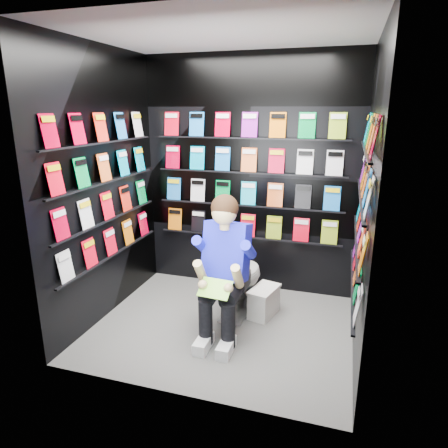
% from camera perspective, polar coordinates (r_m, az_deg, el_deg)
% --- Properties ---
extents(floor, '(2.40, 2.40, 0.00)m').
position_cam_1_polar(floor, '(3.97, -0.22, -14.46)').
color(floor, '#5E5D5B').
rests_on(floor, ground).
extents(ceiling, '(2.40, 2.40, 0.00)m').
position_cam_1_polar(ceiling, '(3.47, -0.27, 25.72)').
color(ceiling, white).
rests_on(ceiling, floor).
extents(wall_back, '(2.40, 0.04, 2.60)m').
position_cam_1_polar(wall_back, '(4.44, 3.64, 6.75)').
color(wall_back, black).
rests_on(wall_back, floor).
extents(wall_front, '(2.40, 0.04, 2.60)m').
position_cam_1_polar(wall_front, '(2.59, -6.88, -0.19)').
color(wall_front, black).
rests_on(wall_front, floor).
extents(wall_left, '(0.04, 2.00, 2.60)m').
position_cam_1_polar(wall_left, '(4.01, -16.88, 5.08)').
color(wall_left, black).
rests_on(wall_left, floor).
extents(wall_right, '(0.04, 2.00, 2.60)m').
position_cam_1_polar(wall_right, '(3.35, 19.78, 2.71)').
color(wall_right, black).
rests_on(wall_right, floor).
extents(comics_back, '(2.10, 0.06, 1.37)m').
position_cam_1_polar(comics_back, '(4.41, 3.55, 6.75)').
color(comics_back, orange).
rests_on(comics_back, wall_back).
extents(comics_left, '(0.06, 1.70, 1.37)m').
position_cam_1_polar(comics_left, '(4.00, -16.53, 5.13)').
color(comics_left, orange).
rests_on(comics_left, wall_left).
extents(comics_right, '(0.06, 1.70, 1.37)m').
position_cam_1_polar(comics_right, '(3.34, 19.28, 2.84)').
color(comics_right, orange).
rests_on(comics_right, wall_right).
extents(toilet, '(0.48, 0.78, 0.73)m').
position_cam_1_polar(toilet, '(4.09, 1.99, -7.71)').
color(toilet, white).
rests_on(toilet, floor).
extents(longbox, '(0.28, 0.40, 0.27)m').
position_cam_1_polar(longbox, '(4.13, 5.70, -11.14)').
color(longbox, white).
rests_on(longbox, floor).
extents(longbox_lid, '(0.30, 0.42, 0.03)m').
position_cam_1_polar(longbox_lid, '(4.07, 5.76, -9.28)').
color(longbox_lid, white).
rests_on(longbox_lid, longbox).
extents(reader, '(0.60, 0.82, 1.44)m').
position_cam_1_polar(reader, '(3.60, 0.46, -4.03)').
color(reader, '#2527C4').
rests_on(reader, toilet).
extents(held_comic, '(0.29, 0.18, 0.12)m').
position_cam_1_polar(held_comic, '(3.37, -1.29, -9.21)').
color(held_comic, green).
rests_on(held_comic, reader).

